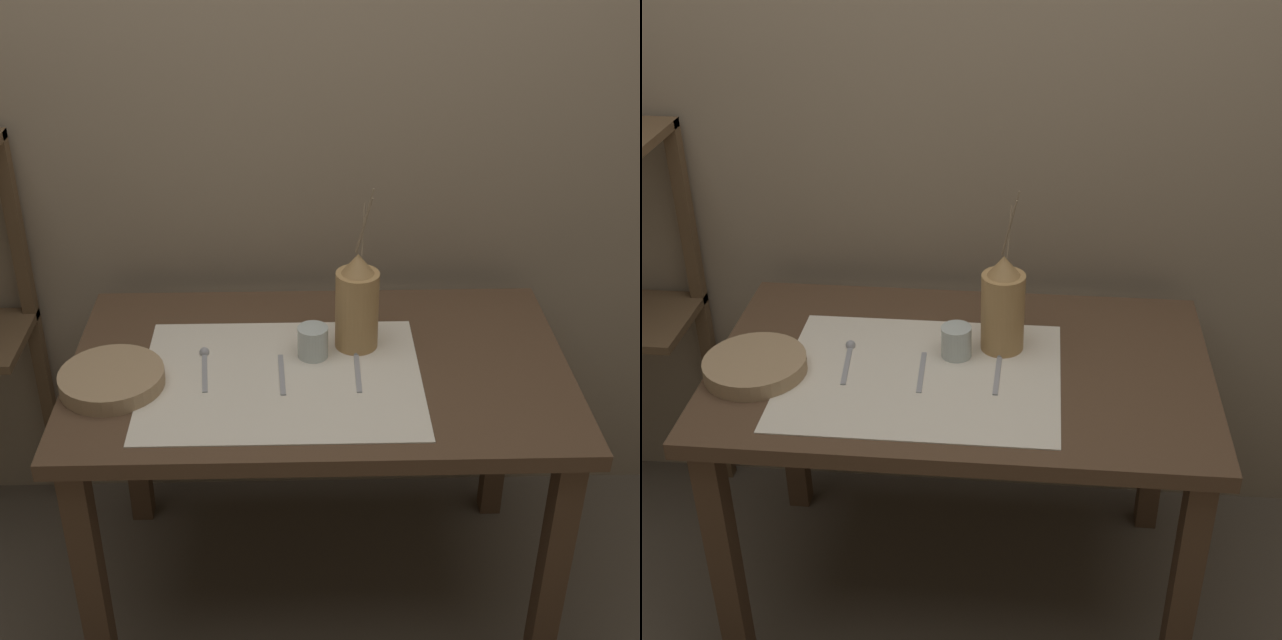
# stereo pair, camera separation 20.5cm
# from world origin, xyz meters

# --- Properties ---
(ground_plane) EXTENTS (12.00, 12.00, 0.00)m
(ground_plane) POSITION_xyz_m (0.00, 0.00, 0.00)
(ground_plane) COLOR brown
(stone_wall_back) EXTENTS (7.00, 0.06, 2.40)m
(stone_wall_back) POSITION_xyz_m (0.00, 0.47, 1.20)
(stone_wall_back) COLOR gray
(stone_wall_back) RESTS_ON ground_plane
(wooden_table) EXTENTS (1.18, 0.73, 0.74)m
(wooden_table) POSITION_xyz_m (0.00, 0.00, 0.63)
(wooden_table) COLOR #4C3523
(wooden_table) RESTS_ON ground_plane
(linen_cloth) EXTENTS (0.65, 0.50, 0.00)m
(linen_cloth) POSITION_xyz_m (-0.09, -0.06, 0.74)
(linen_cloth) COLOR beige
(linen_cloth) RESTS_ON wooden_table
(pitcher_with_flowers) EXTENTS (0.10, 0.10, 0.41)m
(pitcher_with_flowers) POSITION_xyz_m (0.09, 0.08, 0.85)
(pitcher_with_flowers) COLOR #A87F4C
(pitcher_with_flowers) RESTS_ON wooden_table
(wooden_bowl) EXTENTS (0.24, 0.24, 0.04)m
(wooden_bowl) POSITION_xyz_m (-0.47, -0.08, 0.76)
(wooden_bowl) COLOR #9E7F5B
(wooden_bowl) RESTS_ON wooden_table
(glass_tumbler_near) EXTENTS (0.07, 0.07, 0.08)m
(glass_tumbler_near) POSITION_xyz_m (-0.01, 0.03, 0.78)
(glass_tumbler_near) COLOR #B7C1BC
(glass_tumbler_near) RESTS_ON wooden_table
(spoon_outer) EXTENTS (0.03, 0.18, 0.02)m
(spoon_outer) POSITION_xyz_m (-0.27, 0.02, 0.74)
(spoon_outer) COLOR #939399
(spoon_outer) RESTS_ON wooden_table
(knife_center) EXTENTS (0.02, 0.17, 0.00)m
(knife_center) POSITION_xyz_m (-0.09, -0.05, 0.74)
(knife_center) COLOR #939399
(knife_center) RESTS_ON wooden_table
(spoon_inner) EXTENTS (0.02, 0.18, 0.02)m
(spoon_inner) POSITION_xyz_m (0.09, 0.01, 0.74)
(spoon_inner) COLOR #939399
(spoon_inner) RESTS_ON wooden_table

